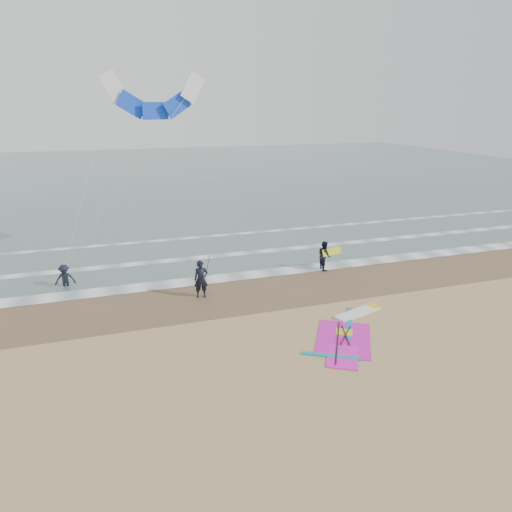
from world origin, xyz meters
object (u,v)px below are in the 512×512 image
object	(u,v)px
person_standing	(201,279)
person_walking	(324,255)
person_wading	(64,273)
surf_kite	(154,99)
windsurf_rig	(349,331)

from	to	relation	value
person_standing	person_walking	xyz separation A→B (m)	(7.37, 1.72, -0.09)
person_wading	surf_kite	distance (m)	10.55
person_wading	person_standing	bearing A→B (deg)	-25.60
surf_kite	person_standing	bearing A→B (deg)	-82.26
windsurf_rig	person_walking	distance (m)	7.56
person_walking	windsurf_rig	bearing A→B (deg)	162.16
person_walking	person_wading	distance (m)	13.84
person_standing	surf_kite	world-z (taller)	surf_kite
person_walking	person_wading	world-z (taller)	person_walking
person_wading	surf_kite	bearing A→B (deg)	34.60
person_standing	windsurf_rig	bearing A→B (deg)	-41.59
windsurf_rig	person_wading	bearing A→B (deg)	142.15
person_standing	person_walking	distance (m)	7.57
person_walking	surf_kite	bearing A→B (deg)	58.80
person_standing	person_wading	bearing A→B (deg)	157.31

